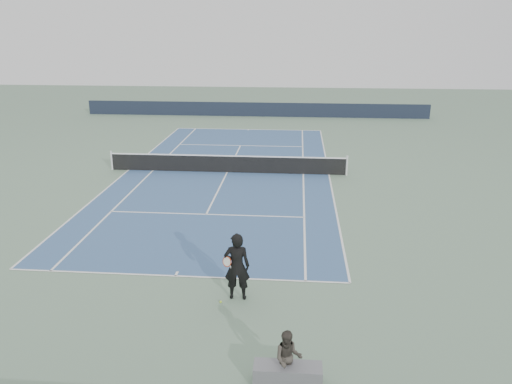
# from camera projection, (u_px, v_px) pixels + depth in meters

# --- Properties ---
(ground) EXTENTS (80.00, 80.00, 0.00)m
(ground) POSITION_uv_depth(u_px,v_px,m) (227.00, 172.00, 27.05)
(ground) COLOR slate
(court_surface) EXTENTS (10.97, 23.77, 0.01)m
(court_surface) POSITION_uv_depth(u_px,v_px,m) (227.00, 172.00, 27.05)
(court_surface) COLOR #375783
(court_surface) RESTS_ON ground
(tennis_net) EXTENTS (12.90, 0.10, 1.07)m
(tennis_net) POSITION_uv_depth(u_px,v_px,m) (227.00, 163.00, 26.89)
(tennis_net) COLOR silver
(tennis_net) RESTS_ON ground
(windscreen_far) EXTENTS (30.00, 0.25, 1.20)m
(windscreen_far) POSITION_uv_depth(u_px,v_px,m) (255.00, 109.00, 43.77)
(windscreen_far) COLOR black
(windscreen_far) RESTS_ON ground
(tennis_player) EXTENTS (0.85, 0.58, 2.04)m
(tennis_player) POSITION_uv_depth(u_px,v_px,m) (237.00, 266.00, 14.25)
(tennis_player) COLOR black
(tennis_player) RESTS_ON ground
(tennis_ball) EXTENTS (0.07, 0.07, 0.07)m
(tennis_ball) POSITION_uv_depth(u_px,v_px,m) (221.00, 302.00, 14.29)
(tennis_ball) COLOR #B3DB2C
(tennis_ball) RESTS_ON ground
(spectator_bench) EXTENTS (1.53, 0.56, 1.33)m
(spectator_bench) POSITION_uv_depth(u_px,v_px,m) (288.00, 366.00, 10.91)
(spectator_bench) COLOR slate
(spectator_bench) RESTS_ON ground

